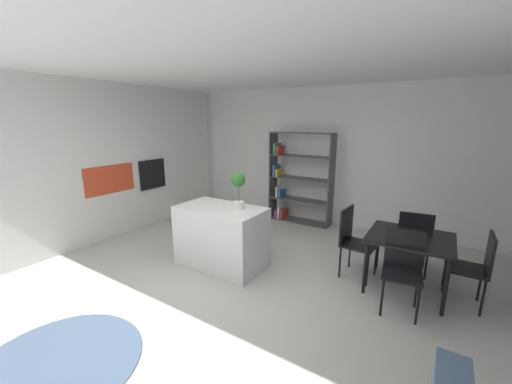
{
  "coord_description": "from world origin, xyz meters",
  "views": [
    {
      "loc": [
        2.36,
        -2.95,
        2.17
      ],
      "look_at": [
        0.14,
        0.54,
        1.18
      ],
      "focal_mm": 21.04,
      "sensor_mm": 36.0,
      "label": 1
    }
  ],
  "objects": [
    {
      "name": "ceiling_slab",
      "position": [
        0.0,
        0.0,
        2.87
      ],
      "size": [
        7.12,
        6.43,
        0.06
      ],
      "color": "white",
      "rests_on": "ground_plane"
    },
    {
      "name": "dining_chair_near",
      "position": [
        2.09,
        0.63,
        0.56
      ],
      "size": [
        0.46,
        0.45,
        0.94
      ],
      "rotation": [
        0.0,
        0.0,
        0.12
      ],
      "color": "black",
      "rests_on": "ground_plane"
    },
    {
      "name": "dining_chair_far",
      "position": [
        2.11,
        1.59,
        0.57
      ],
      "size": [
        0.48,
        0.48,
        0.95
      ],
      "rotation": [
        0.0,
        0.0,
        3.27
      ],
      "color": "black",
      "rests_on": "ground_plane"
    },
    {
      "name": "built_in_oven",
      "position": [
        -2.8,
        1.11,
        1.07
      ],
      "size": [
        0.06,
        0.62,
        0.6
      ],
      "color": "black",
      "rests_on": "ground_plane"
    },
    {
      "name": "dining_chair_window_side",
      "position": [
        2.81,
        1.11,
        0.55
      ],
      "size": [
        0.43,
        0.43,
        0.93
      ],
      "rotation": [
        0.0,
        0.0,
        -1.56
      ],
      "color": "black",
      "rests_on": "ground_plane"
    },
    {
      "name": "dining_chair_island_side",
      "position": [
        1.38,
        1.12,
        0.58
      ],
      "size": [
        0.47,
        0.47,
        0.98
      ],
      "rotation": [
        0.0,
        0.0,
        1.49
      ],
      "color": "black",
      "rests_on": "ground_plane"
    },
    {
      "name": "potted_plant_on_island",
      "position": [
        -0.11,
        0.46,
        1.25
      ],
      "size": [
        0.2,
        0.2,
        0.53
      ],
      "color": "white",
      "rests_on": "kitchen_island"
    },
    {
      "name": "foreground_floor_rug",
      "position": [
        -0.4,
        -2.01,
        0.01
      ],
      "size": [
        1.46,
        1.46,
        0.01
      ],
      "primitive_type": "cylinder",
      "color": "#475B75",
      "rests_on": "ground_plane"
    },
    {
      "name": "ground_plane",
      "position": [
        0.0,
        0.0,
        0.0
      ],
      "size": [
        9.8,
        9.8,
        0.0
      ],
      "primitive_type": "plane",
      "color": "beige"
    },
    {
      "name": "tall_cabinet_run_left",
      "position": [
        -3.16,
        0.0,
        1.42
      ],
      "size": [
        0.68,
        5.8,
        2.84
      ],
      "primitive_type": "cube",
      "color": "silver",
      "rests_on": "ground_plane"
    },
    {
      "name": "open_bookshelf",
      "position": [
        -0.34,
        2.86,
        0.92
      ],
      "size": [
        1.36,
        0.36,
        1.93
      ],
      "color": "#4C4C51",
      "rests_on": "ground_plane"
    },
    {
      "name": "kitchen_island",
      "position": [
        -0.37,
        0.36,
        0.46
      ],
      "size": [
        1.3,
        0.74,
        0.92
      ],
      "primitive_type": "cube",
      "color": "silver",
      "rests_on": "ground_plane"
    },
    {
      "name": "dining_table",
      "position": [
        2.1,
        1.11,
        0.66
      ],
      "size": [
        0.99,
        0.91,
        0.73
      ],
      "color": "black",
      "rests_on": "ground_plane"
    },
    {
      "name": "back_partition",
      "position": [
        0.0,
        3.18,
        1.42
      ],
      "size": [
        7.12,
        0.06,
        2.84
      ],
      "primitive_type": "cube",
      "color": "white",
      "rests_on": "ground_plane"
    },
    {
      "name": "cabinet_niche_splashback",
      "position": [
        -2.82,
        0.17,
        1.11
      ],
      "size": [
        0.01,
        0.97,
        0.52
      ],
      "color": "#CC4223",
      "rests_on": "ground_plane"
    }
  ]
}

